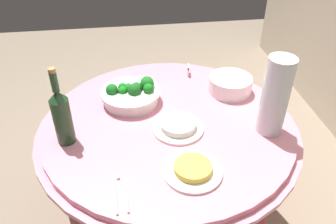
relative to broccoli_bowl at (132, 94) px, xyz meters
name	(u,v)px	position (x,y,z in m)	size (l,w,h in m)	color
buffet_table	(168,179)	(0.18, 0.15, -0.41)	(1.16, 1.16, 0.74)	maroon
broccoli_bowl	(132,94)	(0.00, 0.00, 0.00)	(0.28, 0.28, 0.11)	white
plate_stack	(230,85)	(-0.02, 0.48, 0.00)	(0.21, 0.21, 0.08)	white
wine_bottle	(62,115)	(0.25, -0.28, 0.09)	(0.07, 0.07, 0.34)	#1F3F22
decorative_fruit_vase	(275,100)	(0.30, 0.56, 0.11)	(0.11, 0.11, 0.34)	silver
serving_tongs	(120,193)	(0.57, -0.07, -0.04)	(0.17, 0.06, 0.01)	silver
food_plate_rice	(178,126)	(0.24, 0.18, -0.03)	(0.22, 0.22, 0.04)	white
food_plate_fried_egg	(193,170)	(0.50, 0.19, -0.03)	(0.22, 0.22, 0.04)	white
label_placard_front	(188,70)	(-0.22, 0.31, -0.01)	(0.05, 0.02, 0.05)	white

